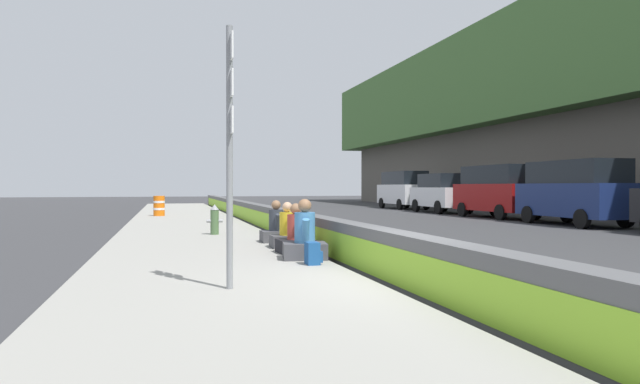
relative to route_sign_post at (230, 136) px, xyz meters
The scene contains 15 objects.
ground_plane 3.41m from the route_sign_post, 92.50° to the right, with size 160.00×160.00×0.00m, color #353538.
sidewalk_strip 2.17m from the route_sign_post, 147.59° to the left, with size 80.00×4.40×0.14m, color gray.
jersey_barrier 3.15m from the route_sign_post, 92.51° to the right, with size 76.00×0.45×0.85m.
route_sign_post is the anchor object (origin of this frame).
fire_hydrant 9.07m from the route_sign_post, ahead, with size 0.26×0.46×0.88m.
seated_person_foreground 3.75m from the route_sign_post, 31.55° to the right, with size 0.83×0.93×1.16m.
seated_person_middle 4.63m from the route_sign_post, 24.90° to the right, with size 0.68×0.79×1.05m.
seated_person_rear 5.56m from the route_sign_post, 20.46° to the right, with size 0.67×0.75×1.04m.
seated_person_far 6.76m from the route_sign_post, 16.30° to the right, with size 0.67×0.76×1.05m.
backpack 3.26m from the route_sign_post, 39.93° to the right, with size 0.32×0.28×0.40m.
construction_barrel 20.24m from the route_sign_post, ahead, with size 0.54×0.54×0.95m.
parked_car_third 18.45m from the route_sign_post, 52.99° to the right, with size 5.15×2.20×2.56m.
parked_car_fourth 22.17m from the route_sign_post, 41.78° to the right, with size 5.15×2.20×2.56m.
parked_car_midline 26.57m from the route_sign_post, 33.49° to the right, with size 4.84×2.14×2.28m.
parked_car_far 31.89m from the route_sign_post, 27.87° to the right, with size 5.12×2.13×2.56m.
Camera 1 is at (-7.69, 3.42, 1.55)m, focal length 31.80 mm.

